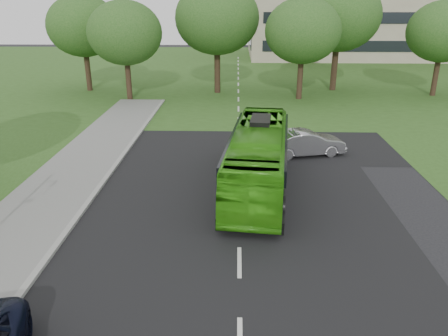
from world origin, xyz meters
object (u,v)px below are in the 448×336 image
object	(u,v)px
tree_park_e	(443,32)
tree_park_c	(303,31)
tree_park_a	(125,33)
bus	(258,158)
sedan	(306,143)
tree_park_f	(83,26)
tree_park_b	(217,18)
tree_park_d	(339,16)

from	to	relation	value
tree_park_e	tree_park_c	bearing A→B (deg)	-171.73
tree_park_a	bus	distance (m)	23.93
sedan	tree_park_f	bearing A→B (deg)	31.42
tree_park_c	tree_park_b	bearing A→B (deg)	160.21
tree_park_f	bus	world-z (taller)	tree_park_f
tree_park_b	tree_park_c	bearing A→B (deg)	-19.79
tree_park_e	bus	bearing A→B (deg)	-128.47
tree_park_e	sedan	distance (m)	24.53
bus	sedan	size ratio (longest dim) A/B	2.36
tree_park_a	tree_park_e	size ratio (longest dim) A/B	1.00
tree_park_b	tree_park_c	world-z (taller)	tree_park_b
bus	sedan	bearing A→B (deg)	63.51
tree_park_c	bus	world-z (taller)	tree_park_c
tree_park_d	tree_park_a	bearing A→B (deg)	-165.13
tree_park_c	tree_park_f	world-z (taller)	tree_park_f
tree_park_a	tree_park_e	distance (m)	30.03
tree_park_c	tree_park_e	bearing A→B (deg)	8.27
tree_park_a	bus	size ratio (longest dim) A/B	0.81
tree_park_b	bus	xyz separation A→B (m)	(3.13, -24.19, -5.74)
tree_park_c	tree_park_d	bearing A→B (deg)	48.12
tree_park_b	tree_park_e	distance (m)	21.68
tree_park_c	tree_park_a	bearing A→B (deg)	-177.29
tree_park_c	tree_park_f	bearing A→B (deg)	170.62
tree_park_a	sedan	distance (m)	22.02
tree_park_c	tree_park_f	size ratio (longest dim) A/B	0.97
tree_park_e	sedan	xyz separation A→B (m)	(-15.33, -18.38, -5.36)
tree_park_d	sedan	distance (m)	22.88
tree_park_b	sedan	distance (m)	21.31
tree_park_a	tree_park_d	size ratio (longest dim) A/B	0.82
sedan	tree_park_b	bearing A→B (deg)	4.68
tree_park_b	sedan	size ratio (longest dim) A/B	2.29
tree_park_b	tree_park_d	world-z (taller)	tree_park_d
tree_park_a	tree_park_b	xyz separation A→B (m)	(8.27, 3.66, 1.16)
tree_park_e	bus	world-z (taller)	tree_park_e
tree_park_b	tree_park_c	xyz separation A→B (m)	(8.02, -2.89, -0.99)
tree_park_f	sedan	world-z (taller)	tree_park_f
tree_park_c	bus	distance (m)	22.37
bus	sedan	world-z (taller)	bus
tree_park_e	tree_park_b	bearing A→B (deg)	177.60
tree_park_b	tree_park_d	distance (m)	12.33
tree_park_b	tree_park_d	bearing A→B (deg)	8.30
tree_park_a	sedan	xyz separation A→B (m)	(14.57, -15.63, -5.36)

